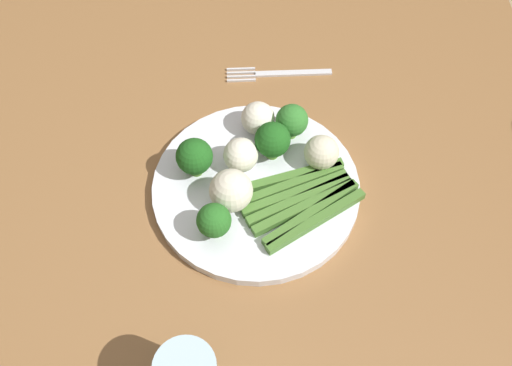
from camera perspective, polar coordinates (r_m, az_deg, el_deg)
ground_plane at (r=1.48m, az=-1.61°, el=-16.74°), size 6.00×6.00×0.02m
dining_table at (r=0.88m, az=-2.58°, el=-5.12°), size 1.31×0.98×0.72m
plate at (r=0.80m, az=-0.00°, el=-0.48°), size 0.28×0.28×0.01m
asparagus_bundle at (r=0.78m, az=4.34°, el=-1.57°), size 0.14×0.17×0.01m
broccoli_back_right at (r=0.79m, az=-5.96°, el=2.52°), size 0.05×0.05×0.06m
broccoli_outer_edge at (r=0.82m, az=3.48°, el=6.01°), size 0.05×0.05×0.06m
broccoli_near_center at (r=0.74m, az=-4.08°, el=-3.66°), size 0.04×0.04×0.05m
broccoli_front_left at (r=0.80m, az=1.61°, el=4.16°), size 0.05×0.05×0.06m
cauliflower_near_fork at (r=0.76m, az=-2.42°, el=-0.73°), size 0.06×0.06×0.06m
cauliflower_edge at (r=0.84m, az=0.18°, el=6.27°), size 0.05×0.05×0.05m
cauliflower_back at (r=0.80m, az=-1.48°, el=2.72°), size 0.05×0.05×0.05m
cauliflower_left at (r=0.80m, az=6.33°, el=2.96°), size 0.05×0.05×0.05m
fork at (r=0.94m, az=2.08°, el=10.50°), size 0.03×0.17×0.00m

